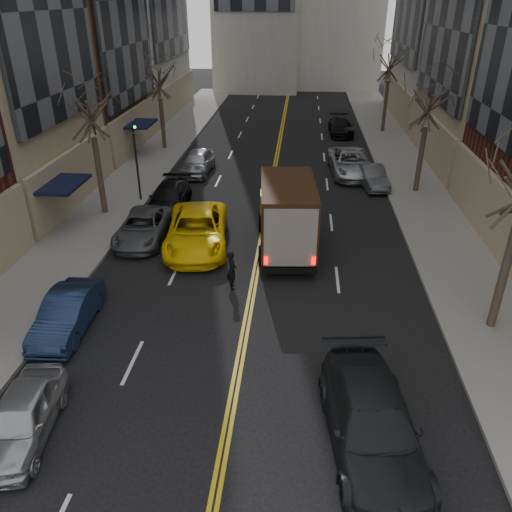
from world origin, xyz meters
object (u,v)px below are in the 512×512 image
at_px(ups_truck, 287,215).
at_px(observer_sedan, 372,423).
at_px(pedestrian, 232,270).
at_px(taxi, 197,230).

distance_m(ups_truck, observer_sedan, 11.81).
relative_size(observer_sedan, pedestrian, 3.44).
relative_size(ups_truck, observer_sedan, 1.12).
xyz_separation_m(ups_truck, observer_sedan, (2.63, -11.47, -0.93)).
bearing_deg(observer_sedan, ups_truck, 96.31).
height_order(taxi, pedestrian, same).
bearing_deg(pedestrian, observer_sedan, -167.72).
bearing_deg(pedestrian, ups_truck, -47.91).
relative_size(observer_sedan, taxi, 0.96).
xyz_separation_m(taxi, pedestrian, (2.15, -3.65, 0.00)).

